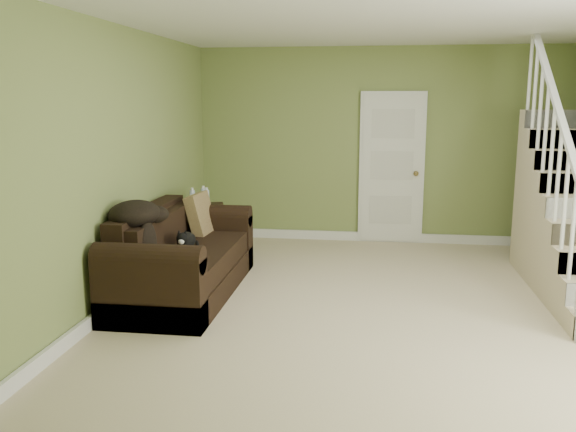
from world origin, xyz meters
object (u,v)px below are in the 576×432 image
(sofa, at_px, (180,261))
(banana, at_px, (184,261))
(side_table, at_px, (202,232))
(cat, at_px, (186,241))

(sofa, xyz_separation_m, banana, (0.23, -0.58, 0.17))
(side_table, relative_size, cat, 1.86)
(sofa, bearing_deg, cat, -38.12)
(sofa, relative_size, side_table, 2.48)
(sofa, relative_size, cat, 4.61)
(sofa, relative_size, banana, 11.41)
(sofa, distance_m, cat, 0.25)
(side_table, bearing_deg, banana, -78.53)
(side_table, bearing_deg, sofa, -83.00)
(sofa, xyz_separation_m, cat, (0.08, -0.06, 0.23))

